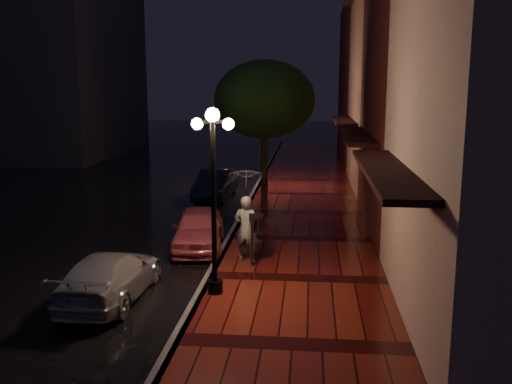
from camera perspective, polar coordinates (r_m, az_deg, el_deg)
The scene contains 14 objects.
ground at distance 18.42m, azimuth -2.59°, elevation -4.91°, with size 120.00×120.00×0.00m, color black.
sidewalk at distance 18.22m, azimuth 4.46°, elevation -4.86°, with size 4.50×60.00×0.15m, color #440E0C.
curb at distance 18.40m, azimuth -2.59°, elevation -4.69°, with size 0.25×60.00×0.15m, color #595451.
storefront_mid at distance 20.06m, azimuth 18.81°, elevation 11.71°, with size 5.00×8.00×11.00m, color #511914.
storefront_far at distance 27.91m, azimuth 14.96°, elevation 9.44°, with size 5.00×8.00×9.00m, color #8C5951.
storefront_extra at distance 37.81m, azimuth 12.54°, elevation 10.57°, with size 5.00×12.00×10.00m, color #511914.
streetlamp_near at distance 12.96m, azimuth -4.26°, elevation 0.17°, with size 0.96×0.36×4.31m.
streetlamp_far at distance 26.74m, azimuth 0.84°, elevation 5.68°, with size 0.96×0.36×4.31m.
street_tree at distance 23.63m, azimuth 0.88°, elevation 9.00°, with size 4.16×4.16×5.80m.
pink_car at distance 17.55m, azimuth -5.75°, elevation -3.64°, with size 1.47×3.66×1.25m, color #CE5464.
navy_car at distance 25.07m, azimuth -4.06°, elevation 0.78°, with size 1.34×3.85×1.27m, color black.
silver_car at distance 13.86m, azimuth -14.39°, elevation -8.13°, with size 1.59×3.90×1.13m, color #9C9DA3.
woman_with_umbrella at distance 15.46m, azimuth -0.98°, elevation -0.89°, with size 1.07×1.09×2.57m.
parking_meter at distance 15.29m, azimuth -0.41°, elevation -4.23°, with size 0.16×0.14×1.43m.
Camera 1 is at (2.54, -17.55, 4.98)m, focal length 40.00 mm.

